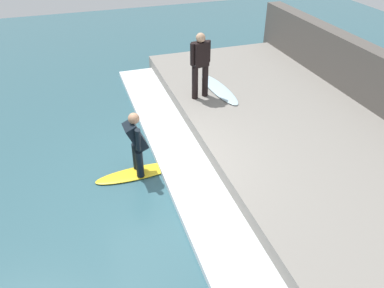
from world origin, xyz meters
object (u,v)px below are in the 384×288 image
surfboard_waiting_near (219,89)px  surfer_waiting_near (200,62)px  surfboard_riding (139,173)px  surfer_riding (136,141)px

surfboard_waiting_near → surfer_waiting_near: bearing=-160.3°
surfboard_riding → surfer_riding: bearing=153.4°
surfer_waiting_near → surfboard_waiting_near: (0.63, 0.23, -0.93)m
surfboard_riding → surfer_riding: 0.81m
surfboard_riding → surfboard_waiting_near: 3.69m
surfboard_riding → surfer_riding: surfer_riding is taller
surfer_waiting_near → surfboard_waiting_near: surfer_waiting_near is taller
surfer_riding → surfboard_waiting_near: bearing=41.3°
surfer_waiting_near → surfboard_riding: bearing=-134.1°
surfer_riding → surfboard_waiting_near: 3.69m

